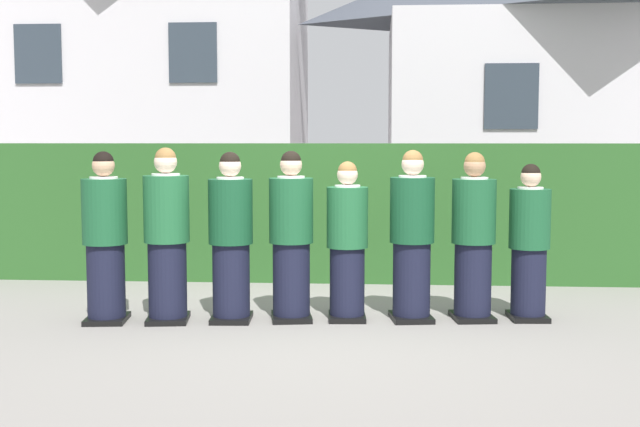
# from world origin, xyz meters

# --- Properties ---
(ground_plane) EXTENTS (60.00, 60.00, 0.00)m
(ground_plane) POSITION_xyz_m (0.00, 0.00, 0.00)
(ground_plane) COLOR gray
(student_front_row_0) EXTENTS (0.44, 0.54, 1.65)m
(student_front_row_0) POSITION_xyz_m (-2.07, -0.22, 0.79)
(student_front_row_0) COLOR black
(student_front_row_0) RESTS_ON ground
(student_front_row_1) EXTENTS (0.45, 0.56, 1.69)m
(student_front_row_1) POSITION_xyz_m (-1.48, -0.16, 0.81)
(student_front_row_1) COLOR black
(student_front_row_1) RESTS_ON ground
(student_front_row_2) EXTENTS (0.43, 0.53, 1.65)m
(student_front_row_2) POSITION_xyz_m (-0.86, -0.09, 0.79)
(student_front_row_2) COLOR black
(student_front_row_2) RESTS_ON ground
(student_front_row_3) EXTENTS (0.45, 0.53, 1.66)m
(student_front_row_3) POSITION_xyz_m (-0.28, -0.00, 0.79)
(student_front_row_3) COLOR black
(student_front_row_3) RESTS_ON ground
(student_front_row_4) EXTENTS (0.40, 0.50, 1.56)m
(student_front_row_4) POSITION_xyz_m (0.26, 0.05, 0.74)
(student_front_row_4) COLOR black
(student_front_row_4) RESTS_ON ground
(student_front_row_5) EXTENTS (0.45, 0.53, 1.67)m
(student_front_row_5) POSITION_xyz_m (0.89, 0.07, 0.79)
(student_front_row_5) COLOR black
(student_front_row_5) RESTS_ON ground
(student_front_row_6) EXTENTS (0.44, 0.54, 1.65)m
(student_front_row_6) POSITION_xyz_m (1.50, 0.13, 0.78)
(student_front_row_6) COLOR black
(student_front_row_6) RESTS_ON ground
(student_front_row_7) EXTENTS (0.40, 0.46, 1.53)m
(student_front_row_7) POSITION_xyz_m (2.04, 0.18, 0.73)
(student_front_row_7) COLOR black
(student_front_row_7) RESTS_ON ground
(hedge) EXTENTS (11.01, 0.70, 1.72)m
(hedge) POSITION_xyz_m (0.00, 2.37, 0.86)
(hedge) COLOR #285623
(hedge) RESTS_ON ground
(school_building_main) EXTENTS (6.92, 4.11, 7.39)m
(school_building_main) POSITION_xyz_m (-4.32, 9.12, 3.79)
(school_building_main) COLOR silver
(school_building_main) RESTS_ON ground
(school_building_annex) EXTENTS (7.73, 4.66, 6.21)m
(school_building_annex) POSITION_xyz_m (4.44, 8.38, 3.19)
(school_building_annex) COLOR silver
(school_building_annex) RESTS_ON ground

